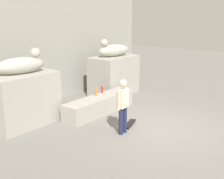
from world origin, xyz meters
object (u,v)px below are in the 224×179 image
at_px(skater, 123,104).
at_px(statue_reclining_left, 21,65).
at_px(statue_reclining_right, 113,50).
at_px(bottle_red, 102,89).
at_px(skateboard, 130,123).
at_px(bottle_orange, 96,92).

bearing_deg(skater, statue_reclining_left, -68.27).
relative_size(statue_reclining_right, bottle_red, 5.18).
height_order(skateboard, bottle_orange, bottle_orange).
distance_m(statue_reclining_left, skater, 3.43).
distance_m(statue_reclining_left, skateboard, 3.93).
xyz_separation_m(skater, bottle_orange, (1.07, 1.98, -0.19)).
relative_size(skater, bottle_orange, 5.19).
height_order(statue_reclining_left, bottle_red, statue_reclining_left).
height_order(skater, bottle_orange, skater).
distance_m(skateboard, bottle_orange, 1.95).
xyz_separation_m(statue_reclining_left, bottle_orange, (2.41, -1.00, -1.24)).
bearing_deg(statue_reclining_right, skateboard, 57.66).
bearing_deg(bottle_red, skateboard, -113.91).
xyz_separation_m(skateboard, bottle_orange, (0.40, 1.79, 0.67)).
distance_m(skater, bottle_red, 2.55).
distance_m(statue_reclining_left, bottle_orange, 2.88).
relative_size(statue_reclining_left, skater, 1.01).
relative_size(skateboard, bottle_red, 2.53).
bearing_deg(skateboard, statue_reclining_right, -152.48).
bearing_deg(statue_reclining_left, bottle_orange, -10.46).
relative_size(statue_reclining_left, bottle_red, 5.18).
distance_m(statue_reclining_left, bottle_red, 3.23).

